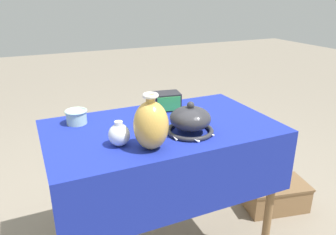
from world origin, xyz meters
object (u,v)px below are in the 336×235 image
Objects in this scene: cup_wide_celadon at (76,116)px; vase_dome_bell at (190,121)px; vase_tall_bulbous at (151,125)px; mosaic_tile_box at (166,101)px; jar_round_porcelain at (119,135)px; wooden_crate at (275,195)px.

vase_dome_bell is at bearing -36.03° from cup_wide_celadon.
vase_tall_bulbous is at bearing -161.21° from vase_dome_bell.
vase_dome_bell is at bearing -86.47° from mosaic_tile_box.
cup_wide_celadon is (-0.51, -0.01, -0.01)m from mosaic_tile_box.
vase_dome_bell is 0.59m from cup_wide_celadon.
jar_round_porcelain is at bearing 143.71° from vase_tall_bulbous.
mosaic_tile_box is at bearing 58.46° from vase_tall_bulbous.
jar_round_porcelain is 0.24× the size of wooden_crate.
wooden_crate is at bearing 8.18° from jar_round_porcelain.
mosaic_tile_box is (0.27, 0.43, -0.06)m from vase_tall_bulbous.
wooden_crate is (1.25, -0.18, -0.72)m from cup_wide_celadon.
jar_round_porcelain is at bearing 178.73° from vase_dome_bell.
cup_wide_celadon is at bearing 119.97° from vase_tall_bulbous.
vase_tall_bulbous is at bearing -36.29° from jar_round_porcelain.
vase_dome_bell is 0.35m from jar_round_porcelain.
mosaic_tile_box is 1.06m from wooden_crate.
vase_tall_bulbous is at bearing -154.39° from wooden_crate.
cup_wide_celadon is (-0.24, 0.42, -0.07)m from vase_tall_bulbous.
vase_dome_bell reaches higher than mosaic_tile_box.
vase_dome_bell is (0.23, 0.08, -0.05)m from vase_tall_bulbous.
cup_wide_celadon is at bearing 110.63° from jar_round_porcelain.
vase_tall_bulbous is 0.25m from vase_dome_bell.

